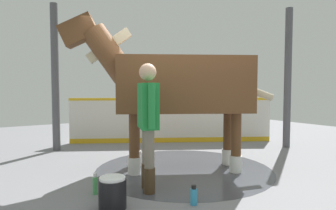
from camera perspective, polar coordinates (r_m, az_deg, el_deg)
The scene contains 10 objects.
ground_plane at distance 4.69m, azimuth 2.70°, elevation -13.78°, with size 16.00×16.00×0.02m, color gray.
wet_patch at distance 5.08m, azimuth 3.07°, elevation -12.30°, with size 2.96×2.96×0.00m, color #42444C.
barrier_wall at distance 7.40m, azimuth 0.74°, elevation -3.28°, with size 2.52×4.48×1.13m.
roof_post_near at distance 6.84m, azimuth -21.11°, elevation 4.97°, with size 0.16×0.16×3.19m, color #4C4C51.
roof_post_far at distance 7.29m, azimuth 22.29°, elevation 4.83°, with size 0.16×0.16×3.19m, color #4C4C51.
horse at distance 4.88m, azimuth 1.62°, elevation 3.83°, with size 2.02×3.22×2.57m.
handler at distance 3.88m, azimuth -3.94°, elevation -2.48°, with size 0.65×0.37×1.69m.
wash_bucket at distance 3.53m, azimuth -10.75°, elevation -16.46°, with size 0.32×0.32×0.36m.
bottle_shampoo at distance 3.60m, azimuth 5.03°, elevation -17.21°, with size 0.08×0.08×0.23m.
bottle_spray at distance 4.02m, azimuth -14.01°, elevation -14.81°, with size 0.07×0.07×0.28m.
Camera 1 is at (-3.65, 2.61, 1.37)m, focal length 31.30 mm.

